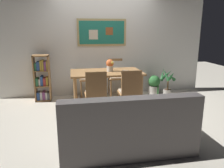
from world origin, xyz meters
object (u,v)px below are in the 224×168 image
(potted_ivy, at_px, (154,84))
(leather_couch, at_px, (127,129))
(bookshelf, at_px, (42,79))
(tv_remote, at_px, (126,71))
(flower_vase, at_px, (110,65))
(dining_chair_near_left, at_px, (96,90))
(dining_table, at_px, (106,76))
(dining_chair_far_right, at_px, (116,73))
(dining_chair_near_right, at_px, (130,89))
(potted_palm, at_px, (167,84))
(dining_chair_far_left, at_px, (87,74))

(potted_ivy, bearing_deg, leather_couch, -118.26)
(bookshelf, relative_size, tv_remote, 6.64)
(tv_remote, bearing_deg, leather_couch, -103.14)
(bookshelf, relative_size, flower_vase, 4.08)
(dining_chair_near_left, relative_size, flower_vase, 3.45)
(leather_couch, xyz_separation_m, bookshelf, (-1.39, 2.50, 0.20))
(dining_table, xyz_separation_m, dining_chair_far_right, (0.36, 0.77, -0.12))
(dining_chair_near_right, distance_m, potted_ivy, 1.69)
(dining_chair_near_left, distance_m, bookshelf, 1.69)
(flower_vase, bearing_deg, potted_palm, 10.21)
(dining_chair_far_right, distance_m, potted_ivy, 1.04)
(dining_table, distance_m, dining_chair_near_left, 0.81)
(dining_chair_near_right, xyz_separation_m, bookshelf, (-1.76, 1.27, -0.02))
(dining_chair_far_right, height_order, flower_vase, flower_vase)
(dining_chair_near_right, distance_m, flower_vase, 0.86)
(dining_chair_far_right, height_order, dining_chair_far_left, same)
(dining_table, relative_size, tv_remote, 9.49)
(dining_chair_far_right, xyz_separation_m, bookshelf, (-1.78, -0.23, -0.02))
(dining_chair_near_left, distance_m, dining_chair_far_left, 1.51)
(potted_ivy, bearing_deg, dining_chair_near_left, -141.31)
(dining_chair_near_left, xyz_separation_m, tv_remote, (0.74, 0.69, 0.22))
(dining_chair_far_left, distance_m, potted_ivy, 1.75)
(leather_couch, distance_m, tv_remote, 2.01)
(dining_chair_near_left, xyz_separation_m, potted_palm, (1.88, 1.01, -0.21))
(bookshelf, height_order, potted_ivy, bookshelf)
(flower_vase, bearing_deg, dining_chair_near_left, -118.60)
(dining_chair_far_right, height_order, potted_ivy, dining_chair_far_right)
(dining_table, distance_m, leather_couch, 1.98)
(dining_chair_near_right, bearing_deg, flower_vase, 108.98)
(leather_couch, height_order, tv_remote, leather_couch)
(dining_table, distance_m, dining_chair_near_right, 0.81)
(dining_chair_far_left, height_order, potted_palm, dining_chair_far_left)
(dining_chair_near_left, xyz_separation_m, dining_chair_far_left, (-0.05, 1.51, 0.00))
(dining_chair_near_left, bearing_deg, flower_vase, 61.40)
(tv_remote, bearing_deg, dining_chair_near_right, -96.50)
(potted_palm, relative_size, flower_vase, 2.82)
(dining_chair_near_right, relative_size, flower_vase, 3.45)
(dining_chair_far_left, xyz_separation_m, potted_palm, (1.93, -0.50, -0.21))
(dining_table, xyz_separation_m, flower_vase, (0.09, 0.01, 0.24))
(tv_remote, bearing_deg, potted_ivy, 34.80)
(leather_couch, xyz_separation_m, tv_remote, (0.45, 1.91, 0.45))
(dining_chair_near_left, bearing_deg, dining_chair_near_right, 0.18)
(dining_chair_far_right, height_order, potted_palm, dining_chair_far_right)
(bookshelf, bearing_deg, dining_table, -20.84)
(dining_chair_far_left, distance_m, leather_couch, 2.76)
(dining_chair_far_left, relative_size, potted_palm, 1.23)
(potted_ivy, distance_m, flower_vase, 1.54)
(dining_table, distance_m, potted_ivy, 1.53)
(dining_table, xyz_separation_m, bookshelf, (-1.42, 0.54, -0.14))
(dining_table, bearing_deg, flower_vase, 5.68)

